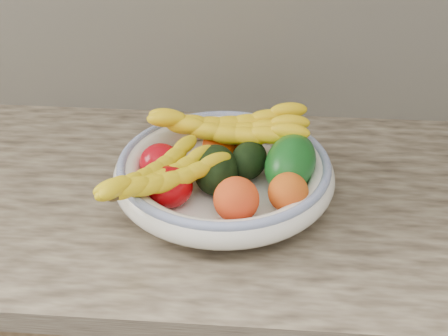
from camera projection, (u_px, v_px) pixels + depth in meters
fruit_bowl at (224, 173)px, 1.10m from camera, size 0.39×0.39×0.08m
clementine_back_left at (217, 145)px, 1.17m from camera, size 0.07×0.07×0.05m
clementine_back_right at (245, 144)px, 1.17m from camera, size 0.06×0.06×0.04m
clementine_back_mid at (224, 149)px, 1.16m from camera, size 0.06×0.06×0.04m
tomato_left at (160, 162)px, 1.11m from camera, size 0.08×0.08×0.07m
tomato_near_left at (170, 187)px, 1.04m from camera, size 0.08×0.08×0.07m
avocado_center at (216, 170)px, 1.08m from camera, size 0.09×0.12×0.08m
avocado_right at (249, 160)px, 1.11m from camera, size 0.08×0.10×0.06m
green_mango at (290, 163)px, 1.08m from camera, size 0.14×0.15×0.12m
peach_front at (236, 199)px, 1.01m from camera, size 0.09×0.09×0.08m
peach_right at (288, 192)px, 1.02m from camera, size 0.07×0.07×0.07m
banana_bunch_back at (228, 132)px, 1.15m from camera, size 0.31×0.12×0.09m
banana_bunch_front at (159, 180)px, 1.02m from camera, size 0.25×0.27×0.07m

